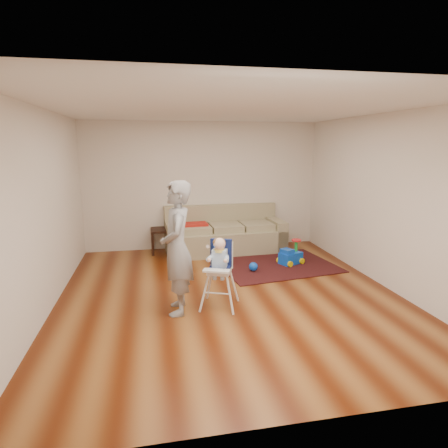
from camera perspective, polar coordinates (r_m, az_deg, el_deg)
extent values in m
plane|color=#4E1A06|center=(5.77, 0.77, -10.58)|extent=(5.50, 5.50, 0.00)
cube|color=silver|center=(8.09, -3.21, 5.81)|extent=(5.00, 0.04, 2.70)
cube|color=silver|center=(5.47, -25.76, 1.70)|extent=(0.04, 5.50, 2.70)
cube|color=silver|center=(6.40, 23.34, 3.23)|extent=(0.04, 5.50, 2.70)
cube|color=white|center=(5.35, 0.86, 17.19)|extent=(5.00, 5.50, 0.04)
cube|color=red|center=(7.67, -4.66, -0.04)|extent=(0.57, 0.38, 0.04)
cube|color=black|center=(7.11, 7.99, -6.22)|extent=(2.28, 1.84, 0.02)
sphere|color=blue|center=(6.70, 4.49, -6.50)|extent=(0.16, 0.16, 0.16)
cylinder|color=blue|center=(4.97, -1.14, -3.57)|extent=(0.05, 0.12, 0.01)
imported|color=gray|center=(4.95, -7.18, -3.68)|extent=(0.46, 0.67, 1.77)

